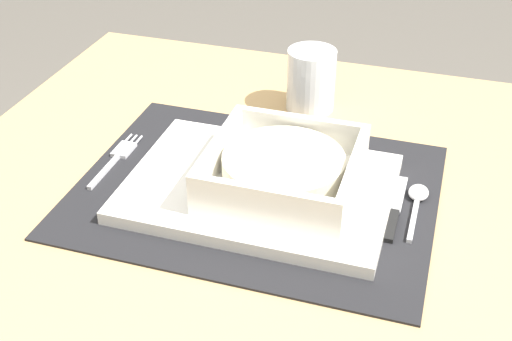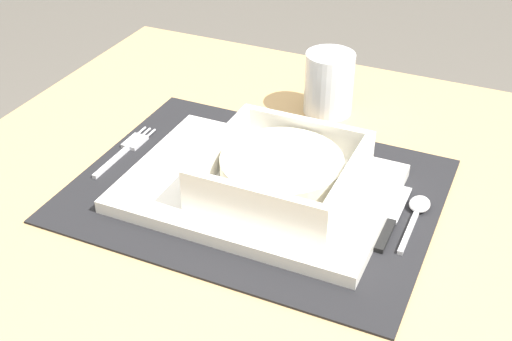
% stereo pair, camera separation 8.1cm
% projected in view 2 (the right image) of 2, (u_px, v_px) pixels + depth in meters
% --- Properties ---
extents(dining_table, '(0.84, 0.73, 0.73)m').
position_uv_depth(dining_table, '(275.00, 249.00, 0.91)').
color(dining_table, tan).
rests_on(dining_table, ground).
extents(placemat, '(0.43, 0.33, 0.00)m').
position_uv_depth(placemat, '(256.00, 190.00, 0.83)').
color(placemat, black).
rests_on(placemat, dining_table).
extents(serving_plate, '(0.31, 0.22, 0.02)m').
position_uv_depth(serving_plate, '(258.00, 188.00, 0.81)').
color(serving_plate, white).
rests_on(serving_plate, placemat).
extents(porridge_bowl, '(0.17, 0.17, 0.05)m').
position_uv_depth(porridge_bowl, '(282.00, 173.00, 0.79)').
color(porridge_bowl, white).
rests_on(porridge_bowl, serving_plate).
extents(fork, '(0.02, 0.13, 0.00)m').
position_uv_depth(fork, '(128.00, 147.00, 0.90)').
color(fork, silver).
rests_on(fork, placemat).
extents(spoon, '(0.02, 0.11, 0.01)m').
position_uv_depth(spoon, '(418.00, 210.00, 0.78)').
color(spoon, silver).
rests_on(spoon, placemat).
extents(butter_knife, '(0.01, 0.13, 0.01)m').
position_uv_depth(butter_knife, '(391.00, 221.00, 0.77)').
color(butter_knife, black).
rests_on(butter_knife, placemat).
extents(bread_knife, '(0.01, 0.14, 0.01)m').
position_uv_depth(bread_knife, '(365.00, 223.00, 0.76)').
color(bread_knife, '#59331E').
rests_on(bread_knife, placemat).
extents(drinking_glass, '(0.07, 0.07, 0.09)m').
position_uv_depth(drinking_glass, '(330.00, 87.00, 0.97)').
color(drinking_glass, white).
rests_on(drinking_glass, dining_table).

